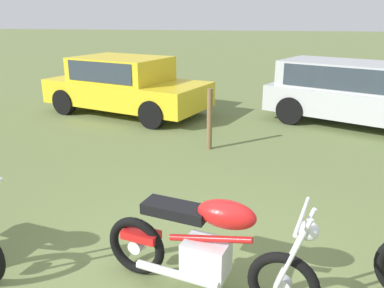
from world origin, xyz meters
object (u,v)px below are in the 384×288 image
object	(u,v)px
car_yellow	(125,82)
motorcycle_red	(207,247)
car_silver	(358,89)
fence_post_wooden	(210,119)

from	to	relation	value
car_yellow	motorcycle_red	bearing A→B (deg)	-46.17
car_yellow	car_silver	size ratio (longest dim) A/B	0.98
car_yellow	car_silver	xyz separation A→B (m)	(5.59, -0.17, 0.04)
motorcycle_red	car_yellow	world-z (taller)	car_yellow
motorcycle_red	car_yellow	distance (m)	7.20
motorcycle_red	car_yellow	bearing A→B (deg)	128.83
motorcycle_red	car_silver	distance (m)	6.85
motorcycle_red	fence_post_wooden	size ratio (longest dim) A/B	1.72
motorcycle_red	car_yellow	xyz separation A→B (m)	(-3.04, 6.51, 0.31)
car_yellow	fence_post_wooden	world-z (taller)	car_yellow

